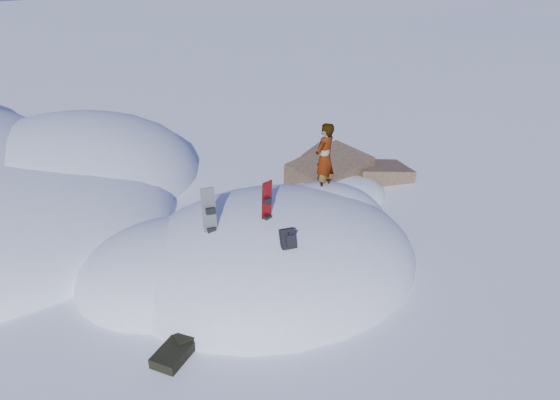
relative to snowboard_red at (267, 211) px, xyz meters
name	(u,v)px	position (x,y,z in m)	size (l,w,h in m)	color
ground	(273,264)	(0.29, 0.33, -1.65)	(120.00, 120.00, 0.00)	white
snow_mound	(262,261)	(0.12, 0.57, -1.65)	(8.00, 6.00, 3.00)	white
rock_outcrop	(339,186)	(4.01, 3.34, -1.63)	(4.68, 4.41, 1.68)	brown
snowboard_red	(267,211)	(0.00, 0.00, 0.00)	(0.28, 0.22, 1.42)	#BB0A0C
snowboard_dark	(210,222)	(-1.20, 0.25, -0.11)	(0.32, 0.28, 1.54)	black
backpack	(288,239)	(-0.02, -1.04, -0.15)	(0.33, 0.41, 0.49)	black
gear_pile	(175,352)	(-2.68, -1.67, -1.52)	(1.00, 0.86, 0.26)	black
person	(325,158)	(2.26, 1.39, 0.30)	(0.66, 0.44, 1.82)	slate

